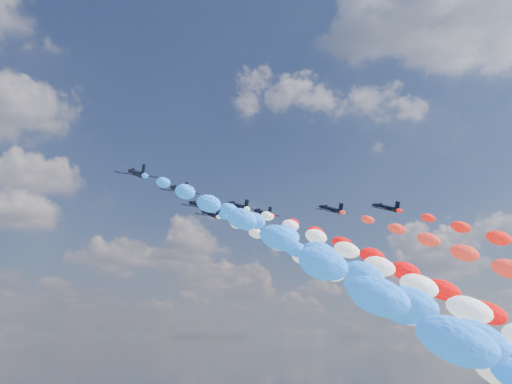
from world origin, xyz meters
TOP-DOWN VIEW (x-y plane):
  - jet_0 at (-33.37, -5.28)m, footprint 8.82×11.82m
  - trail_0 at (-33.37, -69.62)m, footprint 5.60×125.14m
  - jet_1 at (-20.14, 3.55)m, footprint 8.86×11.86m
  - trail_1 at (-20.14, -60.79)m, footprint 5.60×125.14m
  - jet_2 at (-9.15, 16.36)m, footprint 8.85×11.85m
  - trail_2 at (-9.15, -47.98)m, footprint 5.60×125.14m
  - jet_3 at (-0.46, 11.95)m, footprint 8.98×11.94m
  - trail_3 at (-0.46, -52.39)m, footprint 5.60×125.14m
  - jet_4 at (-1.32, 24.99)m, footprint 8.76×11.78m
  - trail_4 at (-1.32, -39.35)m, footprint 5.60×125.14m
  - jet_5 at (9.53, 16.39)m, footprint 9.26×12.14m
  - trail_5 at (9.53, -47.95)m, footprint 5.60×125.14m
  - jet_6 at (22.03, 3.48)m, footprint 8.57×11.64m
  - jet_7 at (32.53, -5.43)m, footprint 8.54×11.63m

SIDE VIEW (x-z plane):
  - trail_0 at x=-33.37m, z-range 45.83..104.28m
  - trail_1 at x=-20.14m, z-range 45.83..104.28m
  - trail_2 at x=-9.15m, z-range 45.83..104.28m
  - trail_3 at x=-0.46m, z-range 45.83..104.28m
  - trail_4 at x=-1.32m, z-range 45.83..104.28m
  - trail_5 at x=9.53m, z-range 45.83..104.28m
  - jet_0 at x=-33.37m, z-range 100.02..106.00m
  - jet_1 at x=-20.14m, z-range 100.02..106.00m
  - jet_2 at x=-9.15m, z-range 100.02..106.00m
  - jet_3 at x=-0.46m, z-range 100.02..106.00m
  - jet_4 at x=-1.32m, z-range 100.02..106.00m
  - jet_5 at x=9.53m, z-range 100.02..106.00m
  - jet_6 at x=22.03m, z-range 100.02..106.00m
  - jet_7 at x=32.53m, z-range 100.02..106.00m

